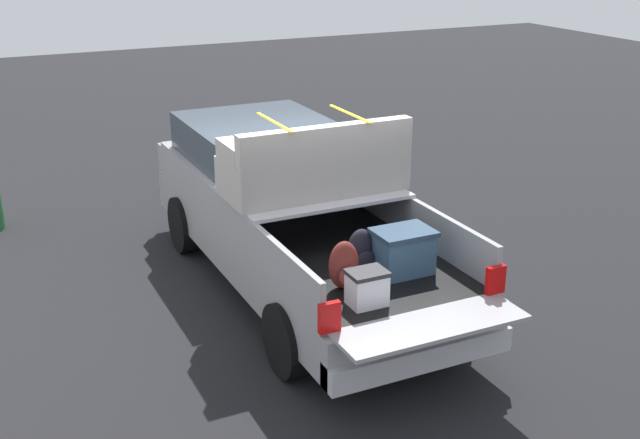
% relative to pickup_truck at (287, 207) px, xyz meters
% --- Properties ---
extents(ground_plane, '(40.00, 40.00, 0.00)m').
position_rel_pickup_truck_xyz_m(ground_plane, '(-0.35, 0.00, -0.94)').
color(ground_plane, black).
extents(pickup_truck, '(6.05, 2.06, 2.23)m').
position_rel_pickup_truck_xyz_m(pickup_truck, '(0.00, 0.00, 0.00)').
color(pickup_truck, gray).
rests_on(pickup_truck, ground_plane).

